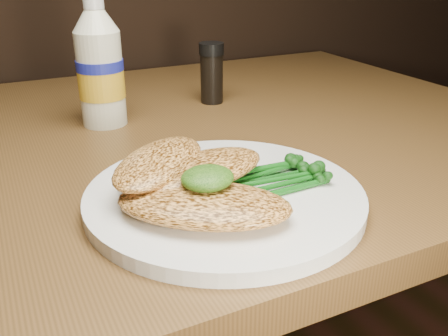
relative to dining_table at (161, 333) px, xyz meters
name	(u,v)px	position (x,y,z in m)	size (l,w,h in m)	color
dining_table	(161,333)	(0.00, 0.00, 0.00)	(1.20, 0.80, 0.75)	#483015
plate	(225,196)	(0.01, -0.24, 0.38)	(0.29, 0.29, 0.02)	white
chicken_front	(204,204)	(-0.04, -0.28, 0.40)	(0.17, 0.09, 0.03)	#F3A34D
chicken_mid	(200,170)	(-0.02, -0.23, 0.41)	(0.16, 0.08, 0.02)	#F3A34D
chicken_back	(159,162)	(-0.05, -0.21, 0.42)	(0.15, 0.07, 0.02)	#F3A34D
pesto_front	(207,178)	(-0.03, -0.27, 0.42)	(0.05, 0.05, 0.02)	black
broccolini_bundle	(268,173)	(0.05, -0.25, 0.40)	(0.14, 0.11, 0.02)	#125413
mayo_bottle	(99,61)	(-0.05, 0.07, 0.47)	(0.07, 0.07, 0.19)	#EAE7C6
pepper_grinder	(212,73)	(0.15, 0.10, 0.43)	(0.04, 0.04, 0.10)	black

